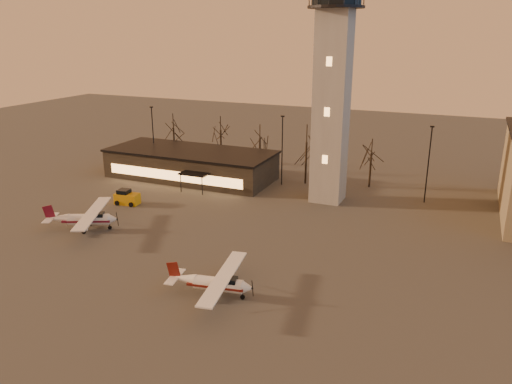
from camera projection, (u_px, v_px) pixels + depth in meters
ground at (226, 310)px, 40.33m from camera, size 220.00×220.00×0.00m
control_tower at (333, 75)px, 61.48m from camera, size 6.80×6.80×32.60m
terminal at (191, 164)px, 75.88m from camera, size 25.40×12.20×4.30m
light_poles at (335, 159)px, 65.54m from camera, size 58.50×12.25×10.14m
tree_row at (260, 135)px, 77.85m from camera, size 37.20×9.20×8.80m
cessna_front at (220, 286)px, 42.05m from camera, size 8.05×10.13×2.78m
cessna_rear at (90, 221)px, 56.23m from camera, size 8.72×10.44×3.00m
service_cart at (127, 199)px, 64.65m from camera, size 3.24×2.26×1.94m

